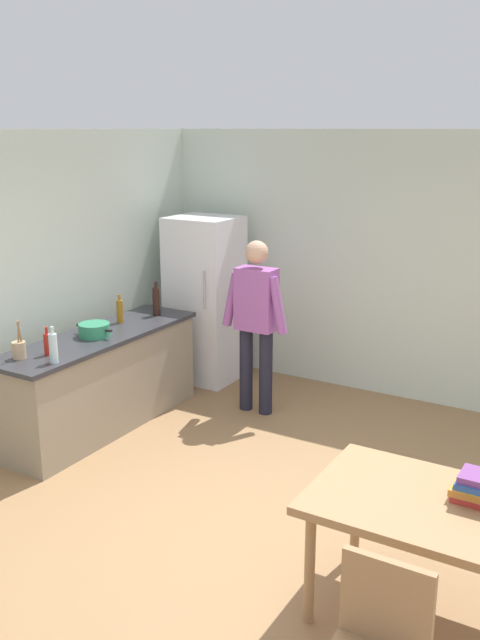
# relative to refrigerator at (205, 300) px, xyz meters

# --- Properties ---
(ground_plane) EXTENTS (14.00, 14.00, 0.00)m
(ground_plane) POSITION_rel_refrigerator_xyz_m (1.90, -2.40, -0.90)
(ground_plane) COLOR #936D47
(wall_back) EXTENTS (6.40, 0.12, 2.70)m
(wall_back) POSITION_rel_refrigerator_xyz_m (1.90, 0.60, 0.45)
(wall_back) COLOR silver
(wall_back) RESTS_ON ground_plane
(kitchen_counter) EXTENTS (0.64, 2.20, 0.90)m
(kitchen_counter) POSITION_rel_refrigerator_xyz_m (-0.10, -1.60, -0.45)
(kitchen_counter) COLOR gray
(kitchen_counter) RESTS_ON ground_plane
(refrigerator) EXTENTS (0.70, 0.67, 1.80)m
(refrigerator) POSITION_rel_refrigerator_xyz_m (0.00, 0.00, 0.00)
(refrigerator) COLOR white
(refrigerator) RESTS_ON ground_plane
(person) EXTENTS (0.70, 0.22, 1.70)m
(person) POSITION_rel_refrigerator_xyz_m (0.95, -0.55, 0.08)
(person) COLOR #1E1E2D
(person) RESTS_ON ground_plane
(dining_table) EXTENTS (1.40, 0.90, 0.75)m
(dining_table) POSITION_rel_refrigerator_xyz_m (3.30, -2.70, -0.23)
(dining_table) COLOR #9E754C
(dining_table) RESTS_ON ground_plane
(cooking_pot) EXTENTS (0.40, 0.28, 0.12)m
(cooking_pot) POSITION_rel_refrigerator_xyz_m (-0.09, -1.66, 0.06)
(cooking_pot) COLOR #2D845B
(cooking_pot) RESTS_ON kitchen_counter
(utensil_jar) EXTENTS (0.11, 0.11, 0.32)m
(utensil_jar) POSITION_rel_refrigerator_xyz_m (-0.20, -2.44, 0.08)
(utensil_jar) COLOR tan
(utensil_jar) RESTS_ON kitchen_counter
(bottle_sauce_red) EXTENTS (0.06, 0.06, 0.24)m
(bottle_sauce_red) POSITION_rel_refrigerator_xyz_m (-0.06, -2.26, 0.10)
(bottle_sauce_red) COLOR #B22319
(bottle_sauce_red) RESTS_ON kitchen_counter
(bottle_water_clear) EXTENTS (0.07, 0.07, 0.30)m
(bottle_water_clear) POSITION_rel_refrigerator_xyz_m (0.12, -2.37, 0.13)
(bottle_water_clear) COLOR silver
(bottle_water_clear) RESTS_ON kitchen_counter
(bottle_wine_dark) EXTENTS (0.08, 0.08, 0.34)m
(bottle_wine_dark) POSITION_rel_refrigerator_xyz_m (-0.06, -0.79, 0.15)
(bottle_wine_dark) COLOR black
(bottle_wine_dark) RESTS_ON kitchen_counter
(bottle_oil_amber) EXTENTS (0.06, 0.06, 0.28)m
(bottle_oil_amber) POSITION_rel_refrigerator_xyz_m (-0.19, -1.19, 0.12)
(bottle_oil_amber) COLOR #996619
(bottle_oil_amber) RESTS_ON kitchen_counter
(book_stack) EXTENTS (0.28, 0.21, 0.17)m
(book_stack) POSITION_rel_refrigerator_xyz_m (3.47, -2.59, -0.06)
(book_stack) COLOR #B22D28
(book_stack) RESTS_ON dining_table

